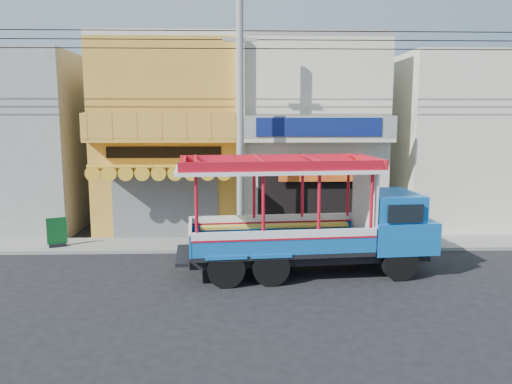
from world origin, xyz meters
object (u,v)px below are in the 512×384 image
songthaew_truck (324,218)px  potted_plant_a (350,228)px  potted_plant_c (378,228)px  green_sign (57,234)px  utility_pole (244,114)px  potted_plant_b (378,229)px

songthaew_truck → potted_plant_a: size_ratio=7.50×
potted_plant_a → potted_plant_c: potted_plant_c is taller
green_sign → potted_plant_c: 12.20m
utility_pole → green_sign: utility_pole is taller
songthaew_truck → green_sign: size_ratio=7.38×
green_sign → potted_plant_a: (11.10, 0.36, 0.08)m
songthaew_truck → potted_plant_c: bearing=50.8°
potted_plant_b → potted_plant_c: size_ratio=0.97×
utility_pole → potted_plant_b: bearing=6.3°
utility_pole → songthaew_truck: bearing=-46.8°
songthaew_truck → potted_plant_a: 3.92m
green_sign → potted_plant_a: bearing=1.9°
potted_plant_c → songthaew_truck: bearing=2.3°
green_sign → potted_plant_c: size_ratio=0.99×
potted_plant_a → utility_pole: bearing=172.7°
potted_plant_c → utility_pole: bearing=-41.5°
utility_pole → songthaew_truck: size_ratio=3.45×
songthaew_truck → potted_plant_b: size_ratio=7.57×
utility_pole → potted_plant_a: bearing=10.4°
potted_plant_b → green_sign: bearing=32.9°
songthaew_truck → potted_plant_c: 4.39m
green_sign → potted_plant_a: 11.11m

